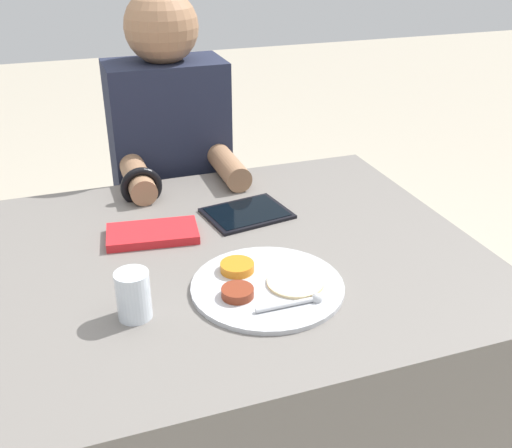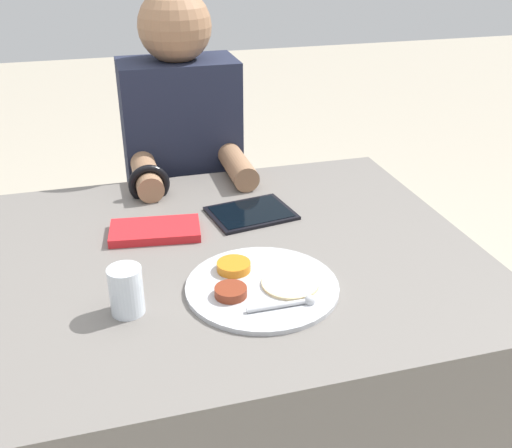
{
  "view_description": "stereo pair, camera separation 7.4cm",
  "coord_description": "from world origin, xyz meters",
  "px_view_note": "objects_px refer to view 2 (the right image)",
  "views": [
    {
      "loc": [
        -0.32,
        -1.11,
        1.42
      ],
      "look_at": [
        0.07,
        0.0,
        0.82
      ],
      "focal_mm": 42.0,
      "sensor_mm": 36.0,
      "label": 1
    },
    {
      "loc": [
        -0.25,
        -1.13,
        1.42
      ],
      "look_at": [
        0.07,
        0.0,
        0.82
      ],
      "focal_mm": 42.0,
      "sensor_mm": 36.0,
      "label": 2
    }
  ],
  "objects_px": {
    "tablet_device": "(251,213)",
    "person_diner": "(185,203)",
    "drinking_glass": "(126,291)",
    "thali_tray": "(261,286)",
    "red_notebook": "(155,231)"
  },
  "relations": [
    {
      "from": "tablet_device",
      "to": "person_diner",
      "type": "bearing_deg",
      "value": 103.32
    },
    {
      "from": "person_diner",
      "to": "tablet_device",
      "type": "bearing_deg",
      "value": -76.68
    },
    {
      "from": "red_notebook",
      "to": "drinking_glass",
      "type": "bearing_deg",
      "value": -106.32
    },
    {
      "from": "person_diner",
      "to": "drinking_glass",
      "type": "xyz_separation_m",
      "value": [
        -0.23,
        -0.77,
        0.2
      ]
    },
    {
      "from": "red_notebook",
      "to": "tablet_device",
      "type": "bearing_deg",
      "value": 9.39
    },
    {
      "from": "drinking_glass",
      "to": "thali_tray",
      "type": "bearing_deg",
      "value": 1.82
    },
    {
      "from": "tablet_device",
      "to": "person_diner",
      "type": "distance_m",
      "value": 0.47
    },
    {
      "from": "tablet_device",
      "to": "person_diner",
      "type": "height_order",
      "value": "person_diner"
    },
    {
      "from": "tablet_device",
      "to": "drinking_glass",
      "type": "bearing_deg",
      "value": -134.44
    },
    {
      "from": "thali_tray",
      "to": "tablet_device",
      "type": "relative_size",
      "value": 1.38
    },
    {
      "from": "thali_tray",
      "to": "drinking_glass",
      "type": "xyz_separation_m",
      "value": [
        -0.26,
        -0.01,
        0.04
      ]
    },
    {
      "from": "red_notebook",
      "to": "person_diner",
      "type": "relative_size",
      "value": 0.18
    },
    {
      "from": "red_notebook",
      "to": "thali_tray",
      "type": "bearing_deg",
      "value": -58.85
    },
    {
      "from": "person_diner",
      "to": "drinking_glass",
      "type": "bearing_deg",
      "value": -106.45
    },
    {
      "from": "thali_tray",
      "to": "person_diner",
      "type": "xyz_separation_m",
      "value": [
        -0.03,
        0.76,
        -0.16
      ]
    }
  ]
}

